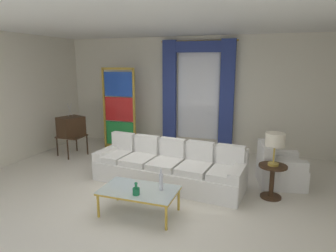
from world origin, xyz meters
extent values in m
plane|color=silver|center=(0.00, 0.00, 0.00)|extent=(16.00, 16.00, 0.00)
cube|color=silver|center=(0.00, 3.06, 1.50)|extent=(8.00, 0.12, 3.00)
cube|color=silver|center=(-3.66, 0.60, 1.50)|extent=(0.12, 7.00, 3.00)
cube|color=white|center=(0.00, 0.80, 3.02)|extent=(8.00, 7.60, 0.04)
cube|color=white|center=(0.20, 2.98, 1.55)|extent=(1.10, 0.02, 2.50)
cylinder|color=gold|center=(0.20, 2.90, 2.86)|extent=(2.00, 0.04, 0.04)
cube|color=navy|center=(-0.57, 2.88, 1.55)|extent=(0.36, 0.12, 2.70)
cube|color=navy|center=(0.97, 2.88, 1.55)|extent=(0.36, 0.12, 2.70)
cube|color=navy|center=(0.20, 2.88, 2.72)|extent=(1.80, 0.10, 0.28)
cube|color=white|center=(0.22, 0.40, 0.19)|extent=(2.98, 1.19, 0.38)
cube|color=white|center=(0.26, 0.77, 0.39)|extent=(2.91, 0.50, 0.78)
cube|color=white|center=(1.57, 0.26, 0.28)|extent=(0.29, 0.87, 0.56)
cube|color=white|center=(-1.13, 0.54, 0.28)|extent=(0.29, 0.87, 0.56)
cube|color=white|center=(1.37, 0.23, 0.44)|extent=(0.61, 0.79, 0.12)
cube|color=white|center=(1.40, 0.55, 0.66)|extent=(0.52, 0.19, 0.40)
cube|color=white|center=(0.79, 0.29, 0.44)|extent=(0.61, 0.79, 0.12)
cube|color=white|center=(0.82, 0.61, 0.66)|extent=(0.52, 0.19, 0.40)
cube|color=white|center=(0.21, 0.35, 0.44)|extent=(0.61, 0.79, 0.12)
cube|color=white|center=(0.25, 0.67, 0.66)|extent=(0.52, 0.19, 0.40)
cube|color=white|center=(-0.36, 0.41, 0.44)|extent=(0.61, 0.79, 0.12)
cube|color=white|center=(-0.33, 0.73, 0.66)|extent=(0.52, 0.19, 0.40)
cube|color=white|center=(-0.94, 0.47, 0.44)|extent=(0.61, 0.79, 0.12)
cube|color=white|center=(-0.91, 0.79, 0.66)|extent=(0.52, 0.19, 0.40)
cube|color=silver|center=(0.18, -0.82, 0.40)|extent=(1.18, 0.69, 0.02)
cube|color=gold|center=(0.18, -0.49, 0.38)|extent=(1.18, 0.04, 0.03)
cube|color=gold|center=(0.18, -1.14, 0.38)|extent=(1.18, 0.04, 0.03)
cube|color=gold|center=(-0.39, -0.82, 0.38)|extent=(0.04, 0.69, 0.03)
cube|color=gold|center=(0.75, -0.82, 0.38)|extent=(0.04, 0.69, 0.03)
cylinder|color=gold|center=(-0.37, -0.51, 0.19)|extent=(0.04, 0.04, 0.38)
cylinder|color=gold|center=(0.73, -0.51, 0.19)|extent=(0.04, 0.04, 0.38)
cylinder|color=gold|center=(-0.37, -1.12, 0.19)|extent=(0.04, 0.04, 0.38)
cylinder|color=gold|center=(0.73, -1.12, 0.19)|extent=(0.04, 0.04, 0.38)
cylinder|color=silver|center=(0.51, -0.73, 0.54)|extent=(0.06, 0.06, 0.25)
cylinder|color=silver|center=(0.51, -0.73, 0.69)|extent=(0.03, 0.03, 0.06)
sphere|color=silver|center=(0.51, -0.73, 0.74)|extent=(0.04, 0.04, 0.04)
cylinder|color=#196B3D|center=(0.22, -1.01, 0.46)|extent=(0.11, 0.11, 0.10)
cylinder|color=#196B3D|center=(0.22, -1.01, 0.54)|extent=(0.04, 0.04, 0.05)
sphere|color=#196B3D|center=(0.22, -1.01, 0.58)|extent=(0.05, 0.05, 0.05)
cube|color=#382314|center=(-2.68, 1.37, 0.50)|extent=(0.62, 0.54, 0.03)
cylinder|color=#382314|center=(-3.00, 1.19, 0.25)|extent=(0.04, 0.04, 0.50)
cylinder|color=#382314|center=(-2.80, 1.72, 0.25)|extent=(0.04, 0.04, 0.50)
cylinder|color=#382314|center=(-2.55, 1.02, 0.25)|extent=(0.04, 0.04, 0.50)
cylinder|color=#382314|center=(-2.35, 1.55, 0.25)|extent=(0.04, 0.04, 0.50)
cube|color=#382314|center=(-2.68, 1.37, 0.76)|extent=(0.65, 0.69, 0.48)
cube|color=black|center=(-2.90, 1.45, 0.78)|extent=(0.15, 0.37, 0.30)
cylinder|color=gold|center=(-2.93, 1.38, 0.59)|extent=(0.02, 0.04, 0.04)
cylinder|color=gold|center=(-2.87, 1.53, 0.59)|extent=(0.02, 0.04, 0.04)
cylinder|color=silver|center=(-2.68, 1.37, 1.18)|extent=(0.05, 0.13, 0.34)
cylinder|color=silver|center=(-2.68, 1.37, 1.18)|extent=(0.05, 0.13, 0.34)
cube|color=white|center=(2.31, 1.13, 0.20)|extent=(0.93, 0.93, 0.40)
cube|color=white|center=(2.31, 1.13, 0.45)|extent=(0.80, 0.80, 0.10)
cube|color=white|center=(2.00, 1.08, 0.40)|extent=(0.34, 0.82, 0.80)
cube|color=white|center=(2.25, 1.45, 0.29)|extent=(0.76, 0.31, 0.58)
cube|color=white|center=(2.37, 0.82, 0.29)|extent=(0.76, 0.31, 0.58)
cube|color=gold|center=(-2.25, 2.29, 1.10)|extent=(0.05, 0.05, 2.20)
cube|color=gold|center=(-1.35, 2.29, 1.10)|extent=(0.05, 0.05, 2.20)
cube|color=gold|center=(-1.80, 2.29, 2.17)|extent=(0.90, 0.05, 0.06)
cube|color=gold|center=(-1.80, 2.29, 0.05)|extent=(0.90, 0.05, 0.10)
cube|color=#238E3D|center=(-1.80, 2.29, 0.43)|extent=(0.82, 0.02, 0.64)
cube|color=red|center=(-1.80, 2.29, 1.10)|extent=(0.82, 0.02, 0.64)
cube|color=#1E47B7|center=(-1.80, 2.29, 1.77)|extent=(0.82, 0.02, 0.64)
cylinder|color=beige|center=(-1.42, 2.09, 0.03)|extent=(0.16, 0.16, 0.06)
ellipsoid|color=#125679|center=(-1.42, 2.09, 0.14)|extent=(0.18, 0.32, 0.20)
sphere|color=#125679|center=(-1.42, 2.23, 0.25)|extent=(0.09, 0.09, 0.09)
cone|color=gold|center=(-1.42, 2.29, 0.25)|extent=(0.02, 0.04, 0.02)
cone|color=#1B8335|center=(-1.42, 1.91, 0.24)|extent=(0.44, 0.40, 0.50)
cylinder|color=#382314|center=(2.13, 0.45, 0.58)|extent=(0.48, 0.48, 0.03)
cylinder|color=#382314|center=(2.13, 0.45, 0.29)|extent=(0.08, 0.08, 0.55)
cylinder|color=#382314|center=(2.13, 0.45, 0.01)|extent=(0.36, 0.36, 0.03)
cylinder|color=#B29338|center=(2.13, 0.45, 0.61)|extent=(0.18, 0.18, 0.04)
cylinder|color=#B29338|center=(2.13, 0.45, 0.81)|extent=(0.03, 0.03, 0.36)
cylinder|color=beige|center=(2.13, 0.45, 1.05)|extent=(0.32, 0.32, 0.22)
camera|label=1|loc=(1.97, -4.67, 2.32)|focal=31.44mm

